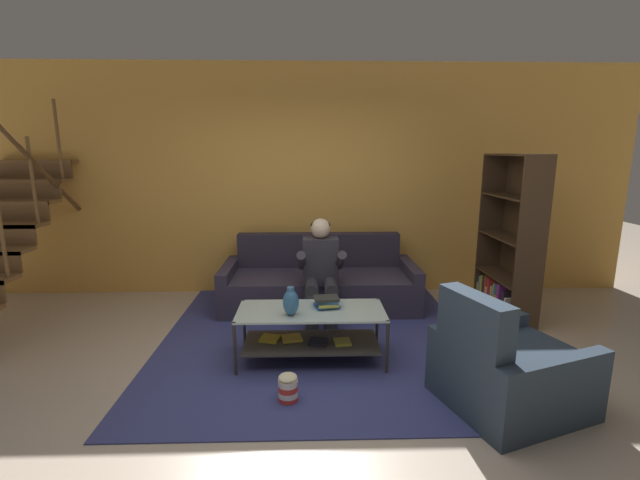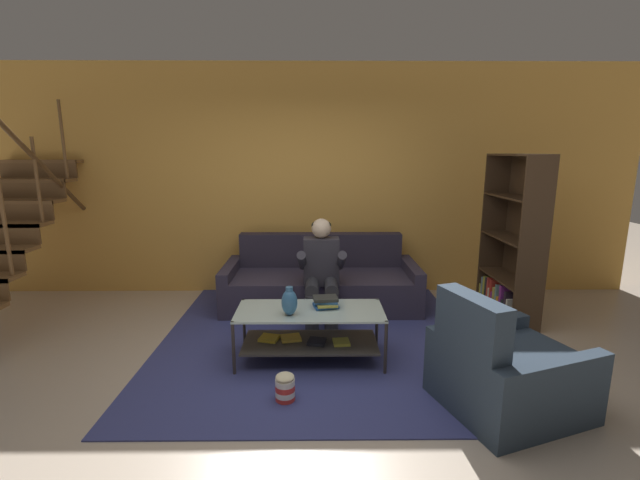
% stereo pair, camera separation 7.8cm
% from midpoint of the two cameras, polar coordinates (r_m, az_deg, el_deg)
% --- Properties ---
extents(ground, '(16.80, 16.80, 0.00)m').
position_cam_midpoint_polar(ground, '(3.58, -2.49, -18.98)').
color(ground, '#BFAD99').
extents(back_partition, '(8.40, 0.12, 2.90)m').
position_cam_midpoint_polar(back_partition, '(5.55, -2.26, 7.82)').
color(back_partition, gold).
rests_on(back_partition, ground).
extents(couch, '(2.28, 0.93, 0.82)m').
position_cam_midpoint_polar(couch, '(5.17, -0.51, -5.81)').
color(couch, '#332D40').
rests_on(couch, ground).
extents(person_seated_center, '(0.50, 0.58, 1.13)m').
position_cam_midpoint_polar(person_seated_center, '(4.54, -0.38, -3.78)').
color(person_seated_center, '#2C2C32').
rests_on(person_seated_center, ground).
extents(coffee_table, '(1.28, 0.55, 0.47)m').
position_cam_midpoint_polar(coffee_table, '(3.84, -1.87, -11.54)').
color(coffee_table, '#A8C0BC').
rests_on(coffee_table, ground).
extents(area_rug, '(3.02, 3.34, 0.01)m').
position_cam_midpoint_polar(area_rug, '(4.49, -1.02, -12.23)').
color(area_rug, navy).
rests_on(area_rug, ground).
extents(vase, '(0.14, 0.14, 0.25)m').
position_cam_midpoint_polar(vase, '(3.64, -4.53, -8.25)').
color(vase, '#2F618F').
rests_on(vase, coffee_table).
extents(book_stack, '(0.24, 0.21, 0.09)m').
position_cam_midpoint_polar(book_stack, '(3.83, 0.32, -8.28)').
color(book_stack, '#2558AC').
rests_on(book_stack, coffee_table).
extents(bookshelf, '(0.32, 0.95, 1.80)m').
position_cam_midpoint_polar(bookshelf, '(5.19, 23.49, -2.40)').
color(bookshelf, '#432F1E').
rests_on(bookshelf, ground).
extents(armchair, '(1.13, 1.07, 0.89)m').
position_cam_midpoint_polar(armchair, '(3.48, 23.09, -15.72)').
color(armchair, '#2A3746').
rests_on(armchair, ground).
extents(popcorn_tub, '(0.15, 0.15, 0.22)m').
position_cam_midpoint_polar(popcorn_tub, '(3.36, -4.99, -19.03)').
color(popcorn_tub, red).
rests_on(popcorn_tub, ground).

